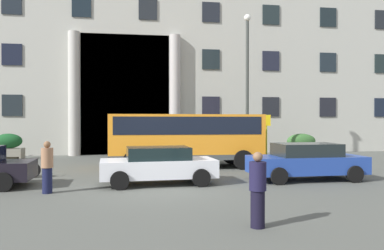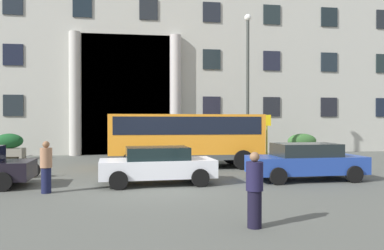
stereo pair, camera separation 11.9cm
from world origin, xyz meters
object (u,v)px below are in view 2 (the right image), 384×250
at_px(hedge_planter_west, 302,145).
at_px(hedge_planter_far_east, 9,147).
at_px(bus_stop_sign, 267,133).
at_px(lamppost_plaza_centre, 248,76).
at_px(white_taxi_kerbside, 306,161).
at_px(hedge_planter_far_west, 218,146).
at_px(motorcycle_near_kerb, 314,161).
at_px(parked_coupe_end, 157,165).
at_px(orange_minibus, 186,135).
at_px(pedestrian_man_red_shirt, 46,167).
at_px(scooter_by_planter, 15,166).
at_px(pedestrian_woman_with_bag, 255,190).

bearing_deg(hedge_planter_west, hedge_planter_far_east, 179.66).
bearing_deg(bus_stop_sign, lamppost_plaza_centre, 113.63).
bearing_deg(white_taxi_kerbside, hedge_planter_far_west, 97.02).
distance_m(hedge_planter_far_east, motorcycle_near_kerb, 16.88).
relative_size(hedge_planter_far_east, motorcycle_near_kerb, 0.82).
distance_m(white_taxi_kerbside, lamppost_plaza_centre, 8.76).
xyz_separation_m(bus_stop_sign, parked_coupe_end, (-6.29, -6.37, -0.90)).
distance_m(hedge_planter_west, parked_coupe_end, 13.83).
xyz_separation_m(orange_minibus, pedestrian_man_red_shirt, (-5.13, -5.87, -0.73)).
height_order(motorcycle_near_kerb, lamppost_plaza_centre, lamppost_plaza_centre).
bearing_deg(lamppost_plaza_centre, parked_coupe_end, -125.74).
relative_size(white_taxi_kerbside, motorcycle_near_kerb, 2.19).
bearing_deg(bus_stop_sign, pedestrian_man_red_shirt, -142.40).
height_order(bus_stop_sign, scooter_by_planter, bus_stop_sign).
bearing_deg(parked_coupe_end, pedestrian_woman_with_bag, -76.99).
distance_m(white_taxi_kerbside, parked_coupe_end, 5.62).
height_order(hedge_planter_far_east, pedestrian_woman_with_bag, pedestrian_woman_with_bag).
relative_size(scooter_by_planter, lamppost_plaza_centre, 0.23).
xyz_separation_m(hedge_planter_west, lamppost_plaza_centre, (-4.19, -1.88, 4.16)).
xyz_separation_m(white_taxi_kerbside, pedestrian_woman_with_bag, (-3.88, -5.90, 0.08)).
bearing_deg(lamppost_plaza_centre, hedge_planter_west, 24.20).
bearing_deg(pedestrian_woman_with_bag, parked_coupe_end, 71.04).
distance_m(hedge_planter_west, motorcycle_near_kerb, 7.85).
height_order(orange_minibus, hedge_planter_west, orange_minibus).
xyz_separation_m(scooter_by_planter, pedestrian_man_red_shirt, (1.99, -3.51, 0.36)).
relative_size(orange_minibus, lamppost_plaza_centre, 0.86).
relative_size(white_taxi_kerbside, parked_coupe_end, 1.05).
distance_m(orange_minibus, pedestrian_woman_with_bag, 10.52).
bearing_deg(parked_coupe_end, scooter_by_planter, 153.23).
bearing_deg(pedestrian_woman_with_bag, hedge_planter_far_west, 44.99).
bearing_deg(bus_stop_sign, pedestrian_woman_with_bag, -110.53).
bearing_deg(bus_stop_sign, motorcycle_near_kerb, -78.77).
height_order(scooter_by_planter, pedestrian_man_red_shirt, pedestrian_man_red_shirt).
bearing_deg(pedestrian_woman_with_bag, hedge_planter_west, 26.78).
xyz_separation_m(orange_minibus, hedge_planter_far_west, (2.63, 4.80, -0.88)).
distance_m(hedge_planter_far_east, white_taxi_kerbside, 16.78).
height_order(orange_minibus, pedestrian_woman_with_bag, orange_minibus).
xyz_separation_m(hedge_planter_far_east, parked_coupe_end, (8.06, -9.83, -0.04)).
xyz_separation_m(white_taxi_kerbside, parked_coupe_end, (-5.62, -0.12, -0.03)).
bearing_deg(scooter_by_planter, pedestrian_man_red_shirt, -52.79).
bearing_deg(parked_coupe_end, bus_stop_sign, 41.70).
bearing_deg(parked_coupe_end, hedge_planter_far_west, 62.21).
distance_m(motorcycle_near_kerb, lamppost_plaza_centre, 7.15).
height_order(orange_minibus, lamppost_plaza_centre, lamppost_plaza_centre).
height_order(parked_coupe_end, pedestrian_woman_with_bag, pedestrian_woman_with_bag).
distance_m(hedge_planter_far_east, scooter_by_planter, 7.92).
distance_m(hedge_planter_west, pedestrian_woman_with_bag, 17.50).
relative_size(hedge_planter_far_west, motorcycle_near_kerb, 0.83).
xyz_separation_m(parked_coupe_end, pedestrian_woman_with_bag, (1.73, -5.79, 0.11)).
xyz_separation_m(hedge_planter_far_west, motorcycle_near_kerb, (2.82, -7.13, -0.21)).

